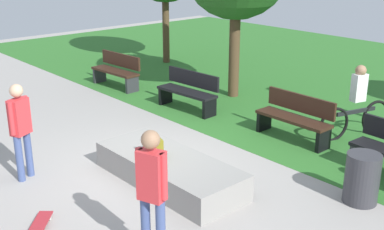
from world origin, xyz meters
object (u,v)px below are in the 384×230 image
(concrete_ledge, at_px, (169,170))
(backpack_on_ledge, at_px, (155,148))
(skater_performing_trick, at_px, (152,186))
(park_bench_far_right, at_px, (117,70))
(skater_watching, at_px, (20,125))
(park_bench_by_oak, at_px, (189,90))
(trash_bin, at_px, (362,178))
(cyclist_on_bicycle, at_px, (357,107))
(park_bench_far_left, at_px, (295,117))
(skateboard_by_ledge, at_px, (38,227))

(concrete_ledge, bearing_deg, backpack_on_ledge, -142.02)
(skater_performing_trick, relative_size, park_bench_far_right, 1.05)
(backpack_on_ledge, height_order, skater_watching, skater_watching)
(park_bench_by_oak, height_order, trash_bin, park_bench_by_oak)
(backpack_on_ledge, xyz_separation_m, skater_watching, (-1.53, -1.56, 0.35))
(skater_performing_trick, height_order, cyclist_on_bicycle, skater_performing_trick)
(concrete_ledge, distance_m, skater_watching, 2.53)
(park_bench_far_left, relative_size, cyclist_on_bicycle, 0.91)
(park_bench_far_right, bearing_deg, park_bench_by_oak, 3.16)
(concrete_ledge, distance_m, trash_bin, 3.02)
(concrete_ledge, distance_m, park_bench_far_left, 3.11)
(skater_watching, bearing_deg, trash_bin, 39.80)
(concrete_ledge, bearing_deg, park_bench_far_right, 154.59)
(skater_performing_trick, distance_m, skateboard_by_ledge, 1.99)
(skateboard_by_ledge, bearing_deg, skater_performing_trick, 27.46)
(skater_watching, xyz_separation_m, park_bench_by_oak, (-0.93, 4.45, -0.47))
(concrete_ledge, distance_m, park_bench_by_oak, 3.83)
(concrete_ledge, distance_m, backpack_on_ledge, 0.44)
(skater_performing_trick, xyz_separation_m, trash_bin, (0.94, 3.23, -0.61))
(cyclist_on_bicycle, bearing_deg, park_bench_by_oak, -158.36)
(skater_watching, height_order, trash_bin, skater_watching)
(park_bench_far_left, xyz_separation_m, park_bench_far_right, (-5.65, -0.50, 0.00))
(trash_bin, bearing_deg, skater_performing_trick, -106.18)
(park_bench_far_right, bearing_deg, backpack_on_ledge, -27.42)
(trash_bin, bearing_deg, concrete_ledge, -144.21)
(park_bench_far_left, height_order, park_bench_far_right, same)
(concrete_ledge, xyz_separation_m, skater_performing_trick, (1.50, -1.47, 0.79))
(trash_bin, bearing_deg, park_bench_far_right, 173.98)
(concrete_ledge, relative_size, skater_performing_trick, 1.59)
(backpack_on_ledge, height_order, skater_performing_trick, skater_performing_trick)
(park_bench_far_left, bearing_deg, trash_bin, -30.60)
(backpack_on_ledge, bearing_deg, concrete_ledge, -124.62)
(skater_performing_trick, xyz_separation_m, cyclist_on_bicycle, (-0.61, 5.63, -0.37))
(concrete_ledge, xyz_separation_m, park_bench_far_left, (0.19, 3.09, 0.26))
(park_bench_far_left, bearing_deg, park_bench_far_right, -174.93)
(park_bench_by_oak, xyz_separation_m, cyclist_on_bicycle, (3.55, 1.41, 0.15))
(backpack_on_ledge, relative_size, park_bench_far_left, 0.20)
(skater_performing_trick, distance_m, park_bench_by_oak, 5.94)
(skateboard_by_ledge, xyz_separation_m, park_bench_by_oak, (-2.60, 5.03, 0.42))
(skater_watching, xyz_separation_m, skateboard_by_ledge, (1.67, -0.57, -0.89))
(backpack_on_ledge, bearing_deg, trash_bin, -126.66)
(park_bench_far_left, height_order, park_bench_by_oak, same)
(trash_bin, bearing_deg, park_bench_by_oak, 169.01)
(park_bench_far_left, xyz_separation_m, cyclist_on_bicycle, (0.71, 1.06, 0.15))
(backpack_on_ledge, height_order, park_bench_by_oak, park_bench_by_oak)
(skater_performing_trick, relative_size, park_bench_far_left, 1.07)
(skateboard_by_ledge, bearing_deg, skater_watching, 161.06)
(skater_watching, relative_size, park_bench_far_right, 1.01)
(park_bench_far_right, bearing_deg, skater_watching, -48.97)
(backpack_on_ledge, bearing_deg, park_bench_far_right, -10.03)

